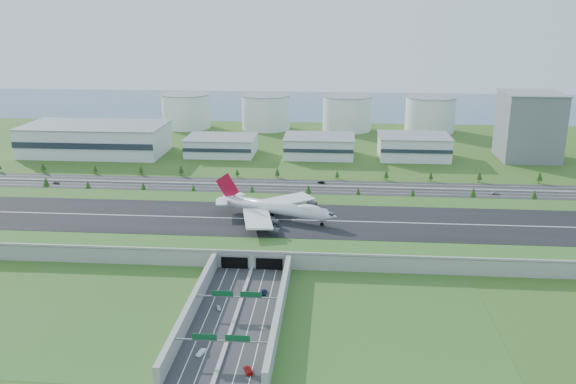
# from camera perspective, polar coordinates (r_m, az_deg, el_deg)

# --- Properties ---
(ground) EXTENTS (1200.00, 1200.00, 0.00)m
(ground) POSITION_cam_1_polar(r_m,az_deg,el_deg) (346.61, -2.25, -3.82)
(ground) COLOR #2B4C17
(ground) RESTS_ON ground
(airfield_deck) EXTENTS (520.00, 100.00, 9.20)m
(airfield_deck) POSITION_cam_1_polar(r_m,az_deg,el_deg) (345.10, -2.26, -3.19)
(airfield_deck) COLOR gray
(airfield_deck) RESTS_ON ground
(underpass_road) EXTENTS (38.80, 120.40, 8.00)m
(underpass_road) POSITION_cam_1_polar(r_m,az_deg,el_deg) (255.30, -4.95, -10.95)
(underpass_road) COLOR #28282B
(underpass_road) RESTS_ON ground
(sign_gantry_near) EXTENTS (38.70, 0.70, 9.80)m
(sign_gantry_near) POSITION_cam_1_polar(r_m,az_deg,el_deg) (257.53, -4.81, -9.81)
(sign_gantry_near) COLOR gray
(sign_gantry_near) RESTS_ON ground
(sign_gantry_far) EXTENTS (38.70, 0.70, 9.80)m
(sign_gantry_far) POSITION_cam_1_polar(r_m,az_deg,el_deg) (227.30, -6.27, -13.73)
(sign_gantry_far) COLOR gray
(sign_gantry_far) RESTS_ON ground
(north_expressway) EXTENTS (560.00, 36.00, 0.12)m
(north_expressway) POSITION_cam_1_polar(r_m,az_deg,el_deg) (436.25, -0.77, 0.57)
(north_expressway) COLOR #28282B
(north_expressway) RESTS_ON ground
(tree_row) EXTENTS (507.39, 48.61, 8.26)m
(tree_row) POSITION_cam_1_polar(r_m,az_deg,el_deg) (434.74, 1.54, 1.13)
(tree_row) COLOR #3D2819
(tree_row) RESTS_ON ground
(hangar_west) EXTENTS (120.00, 60.00, 25.00)m
(hangar_west) POSITION_cam_1_polar(r_m,az_deg,el_deg) (559.48, -17.54, 4.73)
(hangar_west) COLOR silver
(hangar_west) RESTS_ON ground
(hangar_mid_a) EXTENTS (58.00, 42.00, 15.00)m
(hangar_mid_a) POSITION_cam_1_polar(r_m,az_deg,el_deg) (534.02, -6.25, 4.32)
(hangar_mid_a) COLOR silver
(hangar_mid_a) RESTS_ON ground
(hangar_mid_b) EXTENTS (58.00, 42.00, 17.00)m
(hangar_mid_b) POSITION_cam_1_polar(r_m,az_deg,el_deg) (524.60, 2.93, 4.29)
(hangar_mid_b) COLOR silver
(hangar_mid_b) RESTS_ON ground
(hangar_mid_c) EXTENTS (58.00, 42.00, 19.00)m
(hangar_mid_c) POSITION_cam_1_polar(r_m,az_deg,el_deg) (528.21, 11.66, 4.16)
(hangar_mid_c) COLOR silver
(hangar_mid_c) RESTS_ON ground
(office_tower) EXTENTS (46.00, 46.00, 55.00)m
(office_tower) POSITION_cam_1_polar(r_m,az_deg,el_deg) (549.39, 21.64, 5.72)
(office_tower) COLOR slate
(office_tower) RESTS_ON ground
(fuel_tank_a) EXTENTS (50.00, 50.00, 35.00)m
(fuel_tank_a) POSITION_cam_1_polar(r_m,az_deg,el_deg) (660.18, -9.50, 7.47)
(fuel_tank_a) COLOR white
(fuel_tank_a) RESTS_ON ground
(fuel_tank_b) EXTENTS (50.00, 50.00, 35.00)m
(fuel_tank_b) POSITION_cam_1_polar(r_m,az_deg,el_deg) (644.89, -2.09, 7.47)
(fuel_tank_b) COLOR white
(fuel_tank_b) RESTS_ON ground
(fuel_tank_c) EXTENTS (50.00, 50.00, 35.00)m
(fuel_tank_c) POSITION_cam_1_polar(r_m,az_deg,el_deg) (640.62, 5.55, 7.34)
(fuel_tank_c) COLOR white
(fuel_tank_c) RESTS_ON ground
(fuel_tank_d) EXTENTS (50.00, 50.00, 35.00)m
(fuel_tank_d) POSITION_cam_1_polar(r_m,az_deg,el_deg) (647.57, 13.14, 7.08)
(fuel_tank_d) COLOR white
(fuel_tank_d) RESTS_ON ground
(bay_water) EXTENTS (1200.00, 260.00, 0.06)m
(bay_water) POSITION_cam_1_polar(r_m,az_deg,el_deg) (812.16, 1.81, 8.16)
(bay_water) COLOR #3D5576
(bay_water) RESTS_ON ground
(boeing_747) EXTENTS (72.33, 67.13, 23.43)m
(boeing_747) POSITION_cam_1_polar(r_m,az_deg,el_deg) (342.82, -1.21, -1.46)
(boeing_747) COLOR white
(boeing_747) RESTS_ON airfield_deck
(car_0) EXTENTS (2.91, 4.59, 1.45)m
(car_0) POSITION_cam_1_polar(r_m,az_deg,el_deg) (263.43, -6.49, -10.71)
(car_0) COLOR silver
(car_0) RESTS_ON ground
(car_1) EXTENTS (3.49, 5.23, 1.63)m
(car_1) POSITION_cam_1_polar(r_m,az_deg,el_deg) (233.52, -8.11, -14.63)
(car_1) COLOR white
(car_1) RESTS_ON ground
(car_2) EXTENTS (2.92, 5.73, 1.55)m
(car_2) POSITION_cam_1_polar(r_m,az_deg,el_deg) (275.27, -2.30, -9.32)
(car_2) COLOR #0E2149
(car_2) RESTS_ON ground
(car_3) EXTENTS (4.42, 6.41, 1.72)m
(car_3) POSITION_cam_1_polar(r_m,az_deg,el_deg) (222.09, -3.75, -16.27)
(car_3) COLOR #B81210
(car_3) RESTS_ON ground
(car_4) EXTENTS (5.03, 2.61, 1.64)m
(car_4) POSITION_cam_1_polar(r_m,az_deg,el_deg) (472.09, -20.87, 0.82)
(car_4) COLOR #4D4D51
(car_4) RESTS_ON ground
(car_5) EXTENTS (5.52, 3.03, 1.72)m
(car_5) POSITION_cam_1_polar(r_m,az_deg,el_deg) (443.05, 3.12, 0.92)
(car_5) COLOR black
(car_5) RESTS_ON ground
(car_6) EXTENTS (6.43, 3.92, 1.67)m
(car_6) POSITION_cam_1_polar(r_m,az_deg,el_deg) (439.75, 18.86, -0.10)
(car_6) COLOR silver
(car_6) RESTS_ON ground
(car_7) EXTENTS (6.11, 4.26, 1.64)m
(car_7) POSITION_cam_1_polar(r_m,az_deg,el_deg) (448.39, -6.09, 1.04)
(car_7) COLOR silver
(car_7) RESTS_ON ground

